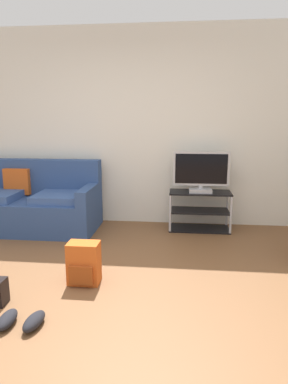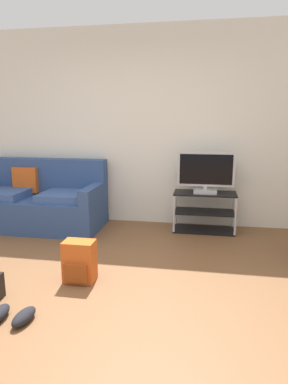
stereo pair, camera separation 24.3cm
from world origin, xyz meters
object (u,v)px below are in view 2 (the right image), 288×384
object	(u,v)px
backpack	(79,262)
sneakers_pair	(11,315)
couch	(39,202)
flat_tv	(206,173)
tv_stand	(204,212)

from	to	relation	value
backpack	sneakers_pair	bearing A→B (deg)	-124.18
couch	sneakers_pair	distance (m)	2.38
couch	sneakers_pair	world-z (taller)	couch
flat_tv	tv_stand	bearing A→B (deg)	90.00
tv_stand	flat_tv	bearing A→B (deg)	-90.00
backpack	sneakers_pair	world-z (taller)	backpack
flat_tv	sneakers_pair	world-z (taller)	flat_tv
couch	tv_stand	xyz separation A→B (m)	(2.27, 0.18, -0.08)
couch	backpack	world-z (taller)	couch
tv_stand	flat_tv	world-z (taller)	flat_tv
sneakers_pair	flat_tv	bearing A→B (deg)	59.14
couch	flat_tv	world-z (taller)	flat_tv
flat_tv	backpack	bearing A→B (deg)	-124.40
backpack	sneakers_pair	xyz separation A→B (m)	(-0.27, -0.70, -0.14)
couch	flat_tv	bearing A→B (deg)	3.88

